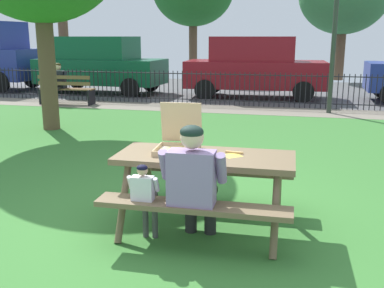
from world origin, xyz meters
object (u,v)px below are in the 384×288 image
at_px(person_on_park_bench, 57,81).
at_px(picnic_table_foreground, 205,171).
at_px(child_at_table, 145,195).
at_px(pizza_box_open, 179,142).
at_px(lamp_post_walkway, 336,15).
at_px(parked_car_left, 100,64).
at_px(parked_car_center, 254,66).
at_px(pizza_slice_on_table, 233,154).
at_px(park_bench_left, 66,90).
at_px(adult_at_table, 194,180).

bearing_deg(person_on_park_bench, picnic_table_foreground, -51.52).
bearing_deg(child_at_table, pizza_box_open, 75.90).
relative_size(pizza_box_open, lamp_post_walkway, 0.13).
distance_m(picnic_table_foreground, lamp_post_walkway, 8.13).
relative_size(picnic_table_foreground, lamp_post_walkway, 0.45).
bearing_deg(parked_car_left, lamp_post_walkway, -18.71).
bearing_deg(parked_car_center, pizza_box_open, -88.76).
height_order(person_on_park_bench, parked_car_center, parked_car_center).
distance_m(pizza_box_open, lamp_post_walkway, 8.05).
height_order(picnic_table_foreground, parked_car_left, parked_car_left).
bearing_deg(picnic_table_foreground, lamp_post_walkway, 77.65).
relative_size(person_on_park_bench, lamp_post_walkway, 0.29).
bearing_deg(parked_car_left, pizza_slice_on_table, -58.95).
bearing_deg(park_bench_left, lamp_post_walkway, 1.38).
xyz_separation_m(pizza_slice_on_table, child_at_table, (-0.74, -0.60, -0.28)).
bearing_deg(person_on_park_bench, pizza_box_open, -52.62).
bearing_deg(picnic_table_foreground, park_bench_left, 127.09).
distance_m(park_bench_left, parked_car_center, 5.89).
bearing_deg(parked_car_center, parked_car_left, 179.97).
relative_size(pizza_slice_on_table, parked_car_left, 0.05).
bearing_deg(child_at_table, parked_car_left, 116.61).
xyz_separation_m(adult_at_table, lamp_post_walkway, (1.69, 8.23, 1.81)).
bearing_deg(picnic_table_foreground, pizza_slice_on_table, 12.28).
relative_size(parked_car_left, parked_car_center, 1.00).
bearing_deg(pizza_slice_on_table, child_at_table, -140.83).
height_order(adult_at_table, parked_car_center, parked_car_center).
xyz_separation_m(picnic_table_foreground, adult_at_table, (0.00, -0.50, 0.06)).
bearing_deg(pizza_box_open, adult_at_table, -62.83).
distance_m(lamp_post_walkway, parked_car_center, 3.69).
bearing_deg(pizza_slice_on_table, parked_car_left, 121.05).
distance_m(parked_car_left, parked_car_center, 5.36).
height_order(adult_at_table, parked_car_left, parked_car_left).
distance_m(adult_at_table, parked_car_center, 10.81).
xyz_separation_m(pizza_box_open, parked_car_left, (-5.58, 10.20, 0.14)).
bearing_deg(adult_at_table, person_on_park_bench, 126.70).
bearing_deg(person_on_park_bench, park_bench_left, -3.60).
distance_m(adult_at_table, parked_car_left, 12.30).
bearing_deg(pizza_slice_on_table, adult_at_table, -115.96).
bearing_deg(pizza_box_open, picnic_table_foreground, -16.78).
xyz_separation_m(pizza_box_open, lamp_post_walkway, (2.00, 7.63, 1.60)).
bearing_deg(child_at_table, parked_car_center, 90.33).
bearing_deg(park_bench_left, parked_car_center, 27.89).
bearing_deg(adult_at_table, lamp_post_walkway, 78.38).
distance_m(adult_at_table, park_bench_left, 9.87).
relative_size(pizza_slice_on_table, parked_car_center, 0.05).
xyz_separation_m(child_at_table, person_on_park_bench, (-5.55, 8.11, 0.16)).
bearing_deg(parked_car_left, child_at_table, -63.39).
height_order(picnic_table_foreground, parked_car_center, parked_car_center).
height_order(park_bench_left, person_on_park_bench, person_on_park_bench).
xyz_separation_m(picnic_table_foreground, child_at_table, (-0.46, -0.54, -0.10)).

